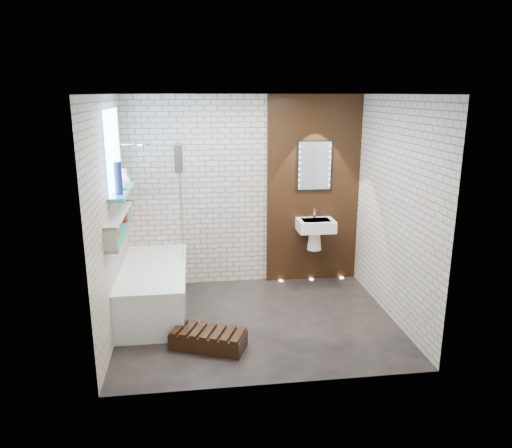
{
  "coord_description": "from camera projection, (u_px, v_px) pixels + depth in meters",
  "views": [
    {
      "loc": [
        -0.71,
        -5.2,
        2.62
      ],
      "look_at": [
        0.0,
        0.15,
        1.15
      ],
      "focal_mm": 34.05,
      "sensor_mm": 36.0,
      "label": 1
    }
  ],
  "objects": [
    {
      "name": "walnut_step",
      "position": [
        208.0,
        340.0,
        5.13
      ],
      "size": [
        0.85,
        0.61,
        0.17
      ],
      "primitive_type": "cube",
      "rotation": [
        0.0,
        0.0,
        -0.39
      ],
      "color": "black",
      "rests_on": "ground"
    },
    {
      "name": "bath_screen",
      "position": [
        181.0,
        201.0,
        6.16
      ],
      "size": [
        0.01,
        0.78,
        1.4
      ],
      "primitive_type": "cube",
      "color": "white",
      "rests_on": "bathtub"
    },
    {
      "name": "towel",
      "position": [
        178.0,
        158.0,
        5.86
      ],
      "size": [
        0.1,
        0.25,
        0.33
      ],
      "primitive_type": "cube",
      "color": "#292520",
      "rests_on": "bath_screen"
    },
    {
      "name": "niche_bottles",
      "position": [
        123.0,
        221.0,
        5.65
      ],
      "size": [
        0.06,
        0.7,
        0.15
      ],
      "color": "maroon",
      "rests_on": "display_niche"
    },
    {
      "name": "room_shell",
      "position": [
        258.0,
        215.0,
        5.41
      ],
      "size": [
        3.24,
        3.2,
        2.6
      ],
      "color": "#BEA997",
      "rests_on": "ground"
    },
    {
      "name": "ground",
      "position": [
        258.0,
        321.0,
        5.75
      ],
      "size": [
        3.2,
        3.2,
        0.0
      ],
      "primitive_type": "plane",
      "color": "black",
      "rests_on": "ground"
    },
    {
      "name": "floor_uplights",
      "position": [
        312.0,
        279.0,
        7.02
      ],
      "size": [
        0.96,
        0.06,
        0.01
      ],
      "color": "#FFD899",
      "rests_on": "ground"
    },
    {
      "name": "display_niche",
      "position": [
        120.0,
        224.0,
        5.39
      ],
      "size": [
        0.14,
        1.3,
        0.26
      ],
      "color": "teal",
      "rests_on": "room_shell"
    },
    {
      "name": "walnut_panel",
      "position": [
        313.0,
        190.0,
        6.74
      ],
      "size": [
        1.3,
        0.06,
        2.6
      ],
      "primitive_type": "cube",
      "color": "black",
      "rests_on": "ground"
    },
    {
      "name": "sill_vases",
      "position": [
        122.0,
        180.0,
        5.44
      ],
      "size": [
        0.17,
        0.45,
        0.36
      ],
      "color": "#16193E",
      "rests_on": "clerestory_window"
    },
    {
      "name": "washbasin",
      "position": [
        315.0,
        229.0,
        6.69
      ],
      "size": [
        0.5,
        0.36,
        0.58
      ],
      "color": "white",
      "rests_on": "walnut_panel"
    },
    {
      "name": "led_mirror",
      "position": [
        315.0,
        166.0,
        6.62
      ],
      "size": [
        0.5,
        0.02,
        0.7
      ],
      "color": "black",
      "rests_on": "walnut_panel"
    },
    {
      "name": "shower_head",
      "position": [
        143.0,
        144.0,
        5.97
      ],
      "size": [
        0.18,
        0.18,
        0.02
      ],
      "primitive_type": "cylinder",
      "color": "silver",
      "rests_on": "room_shell"
    },
    {
      "name": "bathtub",
      "position": [
        154.0,
        289.0,
        5.95
      ],
      "size": [
        0.79,
        1.74,
        0.7
      ],
      "color": "white",
      "rests_on": "ground"
    },
    {
      "name": "clerestory_window",
      "position": [
        114.0,
        159.0,
        5.39
      ],
      "size": [
        0.18,
        1.0,
        0.94
      ],
      "color": "#7FADE0",
      "rests_on": "room_shell"
    }
  ]
}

